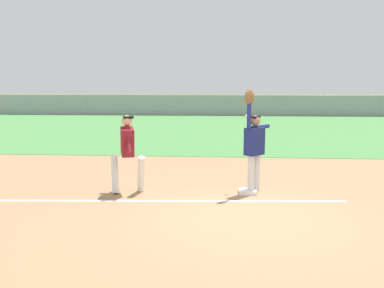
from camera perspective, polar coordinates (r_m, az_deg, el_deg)
ground_plane at (r=7.64m, az=8.07°, el=-9.91°), size 79.95×79.95×0.00m
outfield_grass at (r=23.46m, az=5.59°, el=2.26°), size 46.85×19.71×0.01m
chalk_foul_line at (r=8.99m, az=-18.53°, el=-7.47°), size 11.98×0.93×0.01m
first_base at (r=9.18m, az=7.72°, el=-6.58°), size 0.39×0.39×0.08m
fielder at (r=9.05m, az=8.61°, el=0.17°), size 0.65×0.76×2.28m
runner at (r=9.07m, az=-8.97°, el=-0.61°), size 0.86×0.82×1.72m
baseball at (r=9.29m, az=7.60°, el=3.86°), size 0.07×0.07×0.07m
outfield_fence at (r=33.23m, az=5.26°, el=5.38°), size 46.93×0.08×1.67m
parked_car_black at (r=38.13m, az=-7.40°, el=5.44°), size 4.51×2.33×1.25m
parked_car_white at (r=37.07m, az=-0.23°, el=5.44°), size 4.45×2.21×1.25m
parked_car_red at (r=37.52m, az=8.19°, el=5.39°), size 4.40×2.13×1.25m
parked_car_silver at (r=38.20m, az=15.37°, el=5.23°), size 4.52×2.35×1.25m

